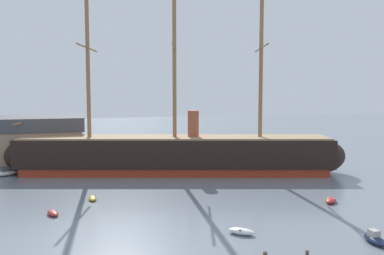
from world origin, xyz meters
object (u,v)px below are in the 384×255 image
object	(u,v)px
dinghy_mid_left	(53,213)
motorboat_far_right	(298,159)
tall_ship	(175,154)
dinghy_near_centre	(241,231)
motorboat_foreground_right	(375,239)
dinghy_alongside_bow	(93,198)
motorboat_far_left	(6,173)
dinghy_mid_right	(331,200)

from	to	relation	value
dinghy_mid_left	motorboat_far_right	xyz separation A→B (m)	(46.46, 22.90, 0.32)
tall_ship	dinghy_near_centre	xyz separation A→B (m)	(-1.37, -31.90, -3.09)
motorboat_foreground_right	dinghy_alongside_bow	distance (m)	34.23
tall_ship	motorboat_far_left	bearing A→B (deg)	167.73
motorboat_foreground_right	dinghy_mid_right	world-z (taller)	motorboat_foreground_right
dinghy_alongside_bow	motorboat_far_left	distance (m)	24.15
motorboat_foreground_right	motorboat_far_left	world-z (taller)	motorboat_far_left
motorboat_foreground_right	motorboat_far_right	xyz separation A→B (m)	(16.88, 41.14, 0.16)
dinghy_mid_right	motorboat_far_right	world-z (taller)	motorboat_far_right
motorboat_far_left	dinghy_alongside_bow	bearing A→B (deg)	-57.12
tall_ship	motorboat_foreground_right	xyz separation A→B (m)	(9.78, -37.85, -2.97)
dinghy_near_centre	dinghy_mid_right	distance (m)	17.57
dinghy_mid_left	dinghy_mid_right	bearing A→B (deg)	-8.01
motorboat_far_left	dinghy_mid_left	bearing A→B (deg)	-72.17
motorboat_foreground_right	motorboat_far_right	distance (m)	44.47
tall_ship	dinghy_mid_right	xyz separation A→B (m)	(14.53, -24.43, -3.08)
dinghy_mid_right	dinghy_alongside_bow	size ratio (longest dim) A/B	1.25
dinghy_mid_right	dinghy_mid_left	bearing A→B (deg)	171.99
dinghy_near_centre	dinghy_alongside_bow	bearing A→B (deg)	127.45
dinghy_mid_left	dinghy_alongside_bow	xyz separation A→B (m)	(4.84, 5.42, -0.02)
motorboat_foreground_right	dinghy_mid_right	distance (m)	14.23
motorboat_foreground_right	motorboat_far_right	world-z (taller)	motorboat_far_right
dinghy_mid_left	dinghy_near_centre	bearing A→B (deg)	-33.74
dinghy_alongside_bow	motorboat_far_right	distance (m)	45.14
tall_ship	motorboat_far_left	xyz separation A→B (m)	(-28.06, 6.10, -2.84)
motorboat_foreground_right	dinghy_alongside_bow	xyz separation A→B (m)	(-24.73, 23.66, -0.17)
dinghy_near_centre	motorboat_far_right	size ratio (longest dim) A/B	0.69
dinghy_mid_right	motorboat_far_left	bearing A→B (deg)	144.36
motorboat_foreground_right	motorboat_far_right	size ratio (longest dim) A/B	0.75
motorboat_foreground_right	dinghy_near_centre	bearing A→B (deg)	151.96
motorboat_far_right	tall_ship	bearing A→B (deg)	-172.95
dinghy_near_centre	motorboat_far_left	distance (m)	46.44
motorboat_far_left	motorboat_far_right	size ratio (longest dim) A/B	1.01
dinghy_near_centre	motorboat_far_right	bearing A→B (deg)	51.46
dinghy_near_centre	motorboat_far_left	world-z (taller)	motorboat_far_left
tall_ship	dinghy_near_centre	size ratio (longest dim) A/B	22.34
dinghy_near_centre	dinghy_mid_left	xyz separation A→B (m)	(-18.42, 12.30, -0.04)
motorboat_foreground_right	dinghy_mid_right	size ratio (longest dim) A/B	1.09
dinghy_near_centre	motorboat_far_left	bearing A→B (deg)	125.07
dinghy_near_centre	dinghy_mid_left	size ratio (longest dim) A/B	1.09
dinghy_mid_right	motorboat_far_left	world-z (taller)	motorboat_far_left
tall_ship	motorboat_foreground_right	distance (m)	39.20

